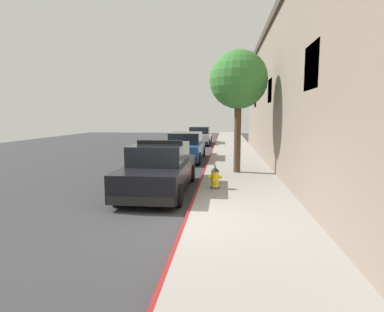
{
  "coord_description": "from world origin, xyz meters",
  "views": [
    {
      "loc": [
        0.82,
        -6.87,
        2.45
      ],
      "look_at": [
        -0.39,
        4.54,
        1.0
      ],
      "focal_mm": 29.28,
      "sensor_mm": 36.0,
      "label": 1
    }
  ],
  "objects": [
    {
      "name": "parked_car_silver_ahead",
      "position": [
        -1.38,
        10.53,
        0.74
      ],
      "size": [
        1.94,
        4.84,
        1.56
      ],
      "color": "navy",
      "rests_on": "ground"
    },
    {
      "name": "curb_painted_edge",
      "position": [
        -0.04,
        10.0,
        0.08
      ],
      "size": [
        0.08,
        60.0,
        0.15
      ],
      "primitive_type": "cube",
      "color": "maroon",
      "rests_on": "ground"
    },
    {
      "name": "police_cruiser",
      "position": [
        -1.3,
        3.08,
        0.74
      ],
      "size": [
        1.94,
        4.84,
        1.68
      ],
      "color": "black",
      "rests_on": "ground"
    },
    {
      "name": "street_tree",
      "position": [
        1.32,
        6.13,
        3.89
      ],
      "size": [
        2.35,
        2.35,
        4.95
      ],
      "color": "brown",
      "rests_on": "sidewalk_pavement"
    },
    {
      "name": "sidewalk_pavement",
      "position": [
        1.43,
        10.0,
        0.08
      ],
      "size": [
        2.85,
        60.0,
        0.15
      ],
      "primitive_type": "cube",
      "color": "gray",
      "rests_on": "ground"
    },
    {
      "name": "ground_plane",
      "position": [
        -4.57,
        10.0,
        -0.1
      ],
      "size": [
        31.12,
        60.0,
        0.2
      ],
      "primitive_type": "cube",
      "color": "#353538"
    },
    {
      "name": "fire_hydrant",
      "position": [
        0.51,
        3.03,
        0.5
      ],
      "size": [
        0.44,
        0.4,
        0.76
      ],
      "color": "#4C4C51",
      "rests_on": "sidewalk_pavement"
    },
    {
      "name": "parked_car_dark_far",
      "position": [
        -1.41,
        20.59,
        0.74
      ],
      "size": [
        1.94,
        4.84,
        1.56
      ],
      "color": "#B2B5BA",
      "rests_on": "ground"
    },
    {
      "name": "storefront_building",
      "position": [
        6.21,
        8.24,
        3.5
      ],
      "size": [
        6.95,
        25.69,
        6.99
      ],
      "color": "gray",
      "rests_on": "ground"
    }
  ]
}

